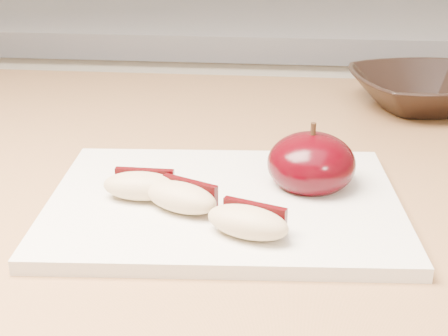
# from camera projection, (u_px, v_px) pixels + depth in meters

# --- Properties ---
(back_cabinet) EXTENTS (2.40, 0.62, 0.94)m
(back_cabinet) POSITION_uv_depth(u_px,v_px,m) (240.00, 219.00, 1.40)
(back_cabinet) COLOR silver
(back_cabinet) RESTS_ON ground
(cutting_board) EXTENTS (0.29, 0.22, 0.01)m
(cutting_board) POSITION_uv_depth(u_px,v_px,m) (224.00, 203.00, 0.49)
(cutting_board) COLOR silver
(cutting_board) RESTS_ON island_counter
(apple_half) EXTENTS (0.08, 0.08, 0.06)m
(apple_half) POSITION_uv_depth(u_px,v_px,m) (311.00, 164.00, 0.51)
(apple_half) COLOR black
(apple_half) RESTS_ON cutting_board
(apple_wedge_a) EXTENTS (0.06, 0.03, 0.02)m
(apple_wedge_a) POSITION_uv_depth(u_px,v_px,m) (142.00, 185.00, 0.49)
(apple_wedge_a) COLOR tan
(apple_wedge_a) RESTS_ON cutting_board
(apple_wedge_b) EXTENTS (0.07, 0.05, 0.02)m
(apple_wedge_b) POSITION_uv_depth(u_px,v_px,m) (182.00, 197.00, 0.47)
(apple_wedge_b) COLOR tan
(apple_wedge_b) RESTS_ON cutting_board
(apple_wedge_c) EXTENTS (0.07, 0.05, 0.02)m
(apple_wedge_c) POSITION_uv_depth(u_px,v_px,m) (248.00, 221.00, 0.43)
(apple_wedge_c) COLOR tan
(apple_wedge_c) RESTS_ON cutting_board
(bowl) EXTENTS (0.20, 0.20, 0.04)m
(bowl) POSITION_uv_depth(u_px,v_px,m) (424.00, 90.00, 0.74)
(bowl) COLOR black
(bowl) RESTS_ON island_counter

